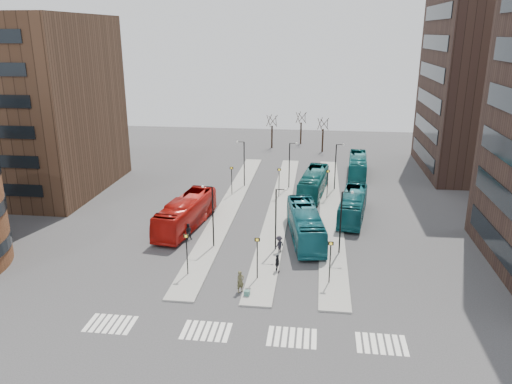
# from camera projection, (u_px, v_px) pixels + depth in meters

# --- Properties ---
(ground) EXTENTS (160.00, 160.00, 0.00)m
(ground) POSITION_uv_depth(u_px,v_px,m) (208.00, 369.00, 30.95)
(ground) COLOR #323234
(ground) RESTS_ON ground
(island_left) EXTENTS (2.50, 45.00, 0.15)m
(island_left) POSITION_uv_depth(u_px,v_px,m) (230.00, 206.00, 59.73)
(island_left) COLOR gray
(island_left) RESTS_ON ground
(island_mid) EXTENTS (2.50, 45.00, 0.15)m
(island_mid) POSITION_uv_depth(u_px,v_px,m) (279.00, 208.00, 59.01)
(island_mid) COLOR gray
(island_mid) RESTS_ON ground
(island_right) EXTENTS (2.50, 45.00, 0.15)m
(island_right) POSITION_uv_depth(u_px,v_px,m) (331.00, 210.00, 58.29)
(island_right) COLOR gray
(island_right) RESTS_ON ground
(suitcase) EXTENTS (0.49, 0.41, 0.56)m
(suitcase) POSITION_uv_depth(u_px,v_px,m) (247.00, 294.00, 39.22)
(suitcase) COLOR navy
(suitcase) RESTS_ON ground
(red_bus) EXTENTS (4.32, 11.96, 3.26)m
(red_bus) POSITION_uv_depth(u_px,v_px,m) (186.00, 213.00, 52.77)
(red_bus) COLOR #B0130D
(red_bus) RESTS_ON ground
(teal_bus_a) EXTENTS (4.43, 11.70, 3.18)m
(teal_bus_a) POSITION_uv_depth(u_px,v_px,m) (305.00, 224.00, 49.81)
(teal_bus_a) COLOR #155E6A
(teal_bus_a) RESTS_ON ground
(teal_bus_b) EXTENTS (3.95, 11.22, 3.06)m
(teal_bus_b) POSITION_uv_depth(u_px,v_px,m) (313.00, 183.00, 63.65)
(teal_bus_b) COLOR #125A5A
(teal_bus_b) RESTS_ON ground
(teal_bus_c) EXTENTS (3.93, 10.74, 2.92)m
(teal_bus_c) POSITION_uv_depth(u_px,v_px,m) (353.00, 205.00, 55.60)
(teal_bus_c) COLOR #12575E
(teal_bus_c) RESTS_ON ground
(teal_bus_d) EXTENTS (3.17, 10.61, 2.92)m
(teal_bus_d) POSITION_uv_depth(u_px,v_px,m) (358.00, 165.00, 72.35)
(teal_bus_d) COLOR #166E71
(teal_bus_d) RESTS_ON ground
(traveller) EXTENTS (0.79, 0.77, 1.83)m
(traveller) POSITION_uv_depth(u_px,v_px,m) (240.00, 282.00, 39.82)
(traveller) COLOR brown
(traveller) RESTS_ON ground
(commuter_a) EXTENTS (0.96, 0.82, 1.71)m
(commuter_a) POSITION_uv_depth(u_px,v_px,m) (188.00, 231.00, 49.97)
(commuter_a) COLOR black
(commuter_a) RESTS_ON ground
(commuter_b) EXTENTS (0.49, 1.00, 1.65)m
(commuter_b) POSITION_uv_depth(u_px,v_px,m) (277.00, 264.00, 43.08)
(commuter_b) COLOR black
(commuter_b) RESTS_ON ground
(commuter_c) EXTENTS (1.19, 1.28, 1.73)m
(commuter_c) POSITION_uv_depth(u_px,v_px,m) (279.00, 245.00, 46.85)
(commuter_c) COLOR black
(commuter_c) RESTS_ON ground
(crosswalk_stripes) EXTENTS (22.35, 2.40, 0.01)m
(crosswalk_stripes) POSITION_uv_depth(u_px,v_px,m) (245.00, 334.00, 34.52)
(crosswalk_stripes) COLOR silver
(crosswalk_stripes) RESTS_ON ground
(office_block) EXTENTS (25.00, 20.12, 22.00)m
(office_block) POSITION_uv_depth(u_px,v_px,m) (3.00, 105.00, 63.75)
(office_block) COLOR #462F20
(office_block) RESTS_ON ground
(tower_far) EXTENTS (20.12, 20.00, 30.00)m
(tower_far) POSITION_uv_depth(u_px,v_px,m) (506.00, 69.00, 69.71)
(tower_far) COLOR #32221C
(tower_far) RESTS_ON ground
(sign_poles) EXTENTS (12.45, 22.12, 3.65)m
(sign_poles) POSITION_uv_depth(u_px,v_px,m) (270.00, 209.00, 51.73)
(sign_poles) COLOR black
(sign_poles) RESTS_ON ground
(lamp_posts) EXTENTS (14.04, 20.24, 6.12)m
(lamp_posts) POSITION_uv_depth(u_px,v_px,m) (284.00, 185.00, 55.97)
(lamp_posts) COLOR black
(lamp_posts) RESTS_ON ground
(bare_trees) EXTENTS (10.97, 8.14, 5.90)m
(bare_trees) POSITION_uv_depth(u_px,v_px,m) (298.00, 133.00, 88.96)
(bare_trees) COLOR black
(bare_trees) RESTS_ON ground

